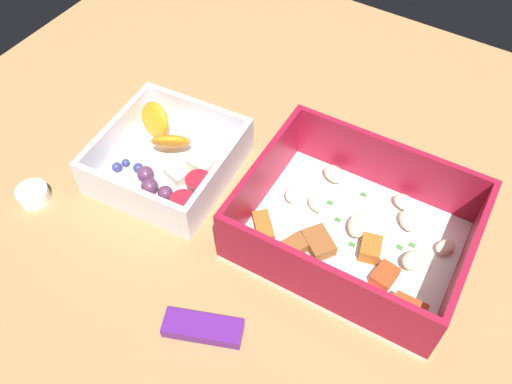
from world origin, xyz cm
name	(u,v)px	position (x,y,z in cm)	size (l,w,h in cm)	color
table_surface	(239,205)	(0.00, 0.00, 1.00)	(80.00, 80.00, 2.00)	#9E7547
pasta_container	(355,230)	(-12.40, -1.43, 4.12)	(21.56, 17.27, 6.89)	white
fruit_bowl	(168,162)	(8.43, 0.78, 3.70)	(14.74, 15.12, 4.98)	white
candy_bar	(203,328)	(-5.34, 13.99, 2.60)	(7.00, 2.40, 1.20)	#51197A
paper_cup_liner	(33,195)	(18.23, 11.27, 2.74)	(3.30, 3.30, 1.49)	white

